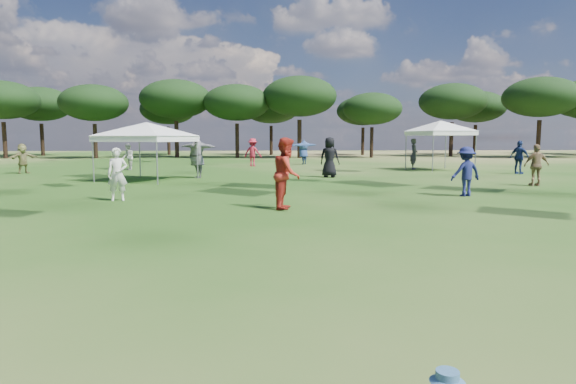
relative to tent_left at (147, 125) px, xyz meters
name	(u,v)px	position (x,y,z in m)	size (l,w,h in m)	color
tree_line	(288,102)	(7.86, 26.78, 2.99)	(108.78, 17.63, 7.77)	black
tent_left	(147,125)	(0.00, 0.00, 0.00)	(6.24, 6.24, 2.86)	gray
tent_right	(441,123)	(15.40, 5.81, 0.30)	(5.80, 5.80, 3.16)	gray
festival_crowd	(239,158)	(3.94, 1.84, -1.55)	(29.42, 23.14, 1.92)	black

